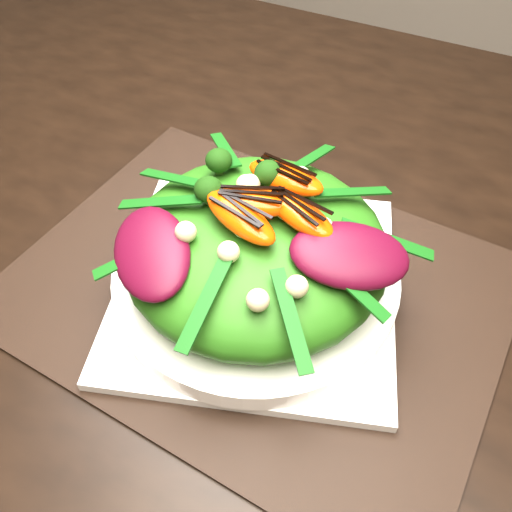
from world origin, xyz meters
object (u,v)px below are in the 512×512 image
at_px(dining_table, 294,224).
at_px(placemat, 256,288).
at_px(lettuce_mound, 256,247).
at_px(orange_segment, 265,191).
at_px(salad_bowl, 256,274).
at_px(plate_base, 256,284).

distance_m(dining_table, placemat, 0.12).
relative_size(lettuce_mound, orange_segment, 3.22).
bearing_deg(lettuce_mound, placemat, 0.00).
bearing_deg(orange_segment, dining_table, 95.63).
height_order(dining_table, placemat, dining_table).
height_order(placemat, lettuce_mound, lettuce_mound).
distance_m(placemat, salad_bowl, 0.02).
xyz_separation_m(dining_table, lettuce_mound, (0.01, -0.11, 0.08)).
xyz_separation_m(placemat, salad_bowl, (0.00, 0.00, 0.02)).
relative_size(dining_table, lettuce_mound, 6.99).
xyz_separation_m(plate_base, orange_segment, (-0.00, 0.02, 0.10)).
relative_size(plate_base, lettuce_mound, 1.10).
distance_m(dining_table, lettuce_mound, 0.14).
bearing_deg(lettuce_mound, dining_table, 95.77).
relative_size(salad_bowl, lettuce_mound, 1.13).
xyz_separation_m(placemat, lettuce_mound, (0.00, 0.00, 0.06)).
height_order(dining_table, plate_base, dining_table).
relative_size(salad_bowl, orange_segment, 3.63).
xyz_separation_m(placemat, orange_segment, (-0.00, 0.02, 0.11)).
xyz_separation_m(salad_bowl, lettuce_mound, (0.00, 0.00, 0.04)).
xyz_separation_m(plate_base, salad_bowl, (0.00, -0.00, 0.01)).
bearing_deg(placemat, dining_table, 95.77).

